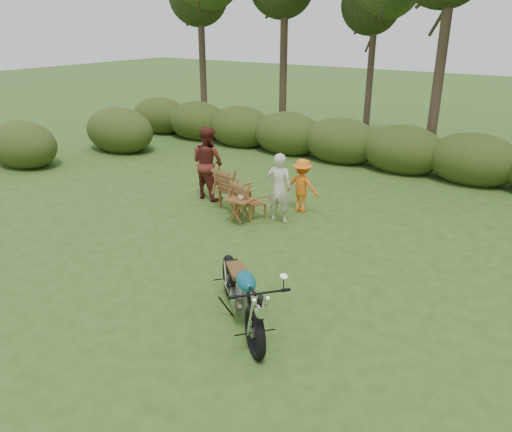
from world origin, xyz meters
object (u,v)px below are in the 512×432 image
Objects in this scene: lawn_chair_right at (252,218)px; cup at (241,197)px; motorcycle at (242,321)px; adult_a at (279,221)px; child at (301,211)px; lawn_chair_left at (235,208)px; adult_b at (209,198)px; side_table at (240,211)px.

lawn_chair_right is 6.57× the size of cup.
motorcycle is 4.08m from adult_a.
motorcycle is 16.39× the size of cup.
child is (0.75, 1.00, 0.00)m from lawn_chair_right.
motorcycle is 2.16× the size of lawn_chair_left.
child is (0.75, 1.41, -0.62)m from cup.
child is (2.46, 0.47, 0.00)m from adult_b.
adult_a reaches higher than side_table.
lawn_chair_left is at bearing 133.11° from side_table.
child is at bearing -144.12° from lawn_chair_left.
adult_a is 0.84m from child.
side_table is 0.92m from adult_a.
adult_b is (-2.34, 0.36, 0.00)m from adult_a.
adult_b reaches higher than lawn_chair_right.
adult_b is at bearing 150.80° from side_table.
side_table reaches higher than lawn_chair_left.
lawn_chair_left is 0.56× the size of adult_b.
lawn_chair_right is 0.65m from adult_a.
lawn_chair_right is at bearing 3.16° from adult_a.
side_table reaches higher than lawn_chair_right.
adult_b is (-1.01, 0.23, 0.00)m from lawn_chair_left.
motorcycle is 2.50× the size of lawn_chair_right.
cup is at bearing -13.68° from side_table.
lawn_chair_right is at bearing 168.95° from adult_b.
lawn_chair_right is 1.79m from adult_b.
child reaches higher than lawn_chair_right.
lawn_chair_left is 7.60× the size of cup.
adult_b is at bearing -2.89° from lawn_chair_left.
motorcycle is 4.82m from child.
motorcycle is 5.72m from adult_b.
side_table is 1.63m from child.
cup is 1.71m from child.
adult_b is at bearing 175.08° from motorcycle.
side_table is at bearing 166.32° from cup.
lawn_chair_right is at bearing 163.39° from motorcycle.
side_table is 0.44× the size of child.
motorcycle is at bearing 137.51° from lawn_chair_left.
child is at bearing 60.56° from side_table.
lawn_chair_right is 0.49m from side_table.
side_table is at bearing 28.71° from adult_a.
adult_a is at bearing 177.24° from adult_b.
lawn_chair_right is 0.74m from cup.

